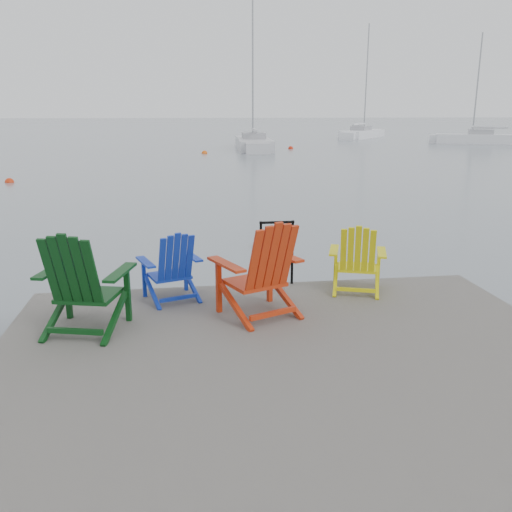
{
  "coord_description": "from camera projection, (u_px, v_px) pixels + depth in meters",
  "views": [
    {
      "loc": [
        -1.03,
        -4.64,
        2.85
      ],
      "look_at": [
        -0.0,
        2.7,
        0.85
      ],
      "focal_mm": 38.0,
      "sensor_mm": 36.0,
      "label": 1
    }
  ],
  "objects": [
    {
      "name": "ground",
      "position": [
        294.0,
        410.0,
        5.32
      ],
      "size": [
        400.0,
        400.0,
        0.0
      ],
      "primitive_type": "plane",
      "color": "slate",
      "rests_on": "ground"
    },
    {
      "name": "dock",
      "position": [
        295.0,
        378.0,
        5.23
      ],
      "size": [
        6.0,
        5.0,
        1.4
      ],
      "color": "#312E2B",
      "rests_on": "ground"
    },
    {
      "name": "handrail",
      "position": [
        277.0,
        247.0,
        7.42
      ],
      "size": [
        0.48,
        0.04,
        0.9
      ],
      "color": "black",
      "rests_on": "dock"
    },
    {
      "name": "chair_green",
      "position": [
        82.0,
        282.0,
        5.79
      ],
      "size": [
        1.06,
        1.0,
        1.14
      ],
      "rotation": [
        0.0,
        0.0,
        -0.26
      ],
      "color": "#093410",
      "rests_on": "dock"
    },
    {
      "name": "chair_blue",
      "position": [
        172.0,
        266.0,
        6.81
      ],
      "size": [
        0.86,
        0.82,
        0.9
      ],
      "rotation": [
        0.0,
        0.0,
        0.33
      ],
      "color": "#102CA5",
      "rests_on": "dock"
    },
    {
      "name": "chair_red",
      "position": [
        261.0,
        269.0,
        6.25
      ],
      "size": [
        1.12,
        1.07,
        1.15
      ],
      "rotation": [
        0.0,
        0.0,
        0.41
      ],
      "color": "#B22A0D",
      "rests_on": "dock"
    },
    {
      "name": "chair_yellow",
      "position": [
        357.0,
        258.0,
        7.13
      ],
      "size": [
        0.88,
        0.84,
        0.93
      ],
      "rotation": [
        0.0,
        0.0,
        -0.32
      ],
      "color": "#D7D00B",
      "rests_on": "dock"
    },
    {
      "name": "sailboat_near",
      "position": [
        253.0,
        144.0,
        40.8
      ],
      "size": [
        2.97,
        9.22,
        12.45
      ],
      "rotation": [
        0.0,
        0.0,
        -0.07
      ],
      "color": "silver",
      "rests_on": "ground"
    },
    {
      "name": "sailboat_mid",
      "position": [
        362.0,
        134.0,
        56.89
      ],
      "size": [
        6.85,
        7.96,
        11.57
      ],
      "rotation": [
        0.0,
        0.0,
        -0.66
      ],
      "color": "white",
      "rests_on": "ground"
    },
    {
      "name": "sailboat_far",
      "position": [
        476.0,
        140.0,
        47.12
      ],
      "size": [
        6.76,
        4.23,
        9.38
      ],
      "rotation": [
        0.0,
        0.0,
        1.16
      ],
      "color": "white",
      "rests_on": "ground"
    },
    {
      "name": "buoy_a",
      "position": [
        261.0,
        247.0,
        11.63
      ],
      "size": [
        0.32,
        0.32,
        0.32
      ],
      "primitive_type": "sphere",
      "color": "#D0420C",
      "rests_on": "ground"
    },
    {
      "name": "buoy_b",
      "position": [
        10.0,
        182.0,
        22.01
      ],
      "size": [
        0.36,
        0.36,
        0.36
      ],
      "primitive_type": "sphere",
      "color": "red",
      "rests_on": "ground"
    },
    {
      "name": "buoy_c",
      "position": [
        291.0,
        149.0,
        41.04
      ],
      "size": [
        0.4,
        0.4,
        0.4
      ],
      "primitive_type": "sphere",
      "color": "red",
      "rests_on": "ground"
    },
    {
      "name": "buoy_d",
      "position": [
        205.0,
        153.0,
        36.62
      ],
      "size": [
        0.39,
        0.39,
        0.39
      ],
      "primitive_type": "sphere",
      "color": "#EC570D",
      "rests_on": "ground"
    }
  ]
}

